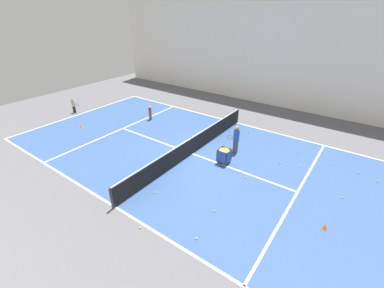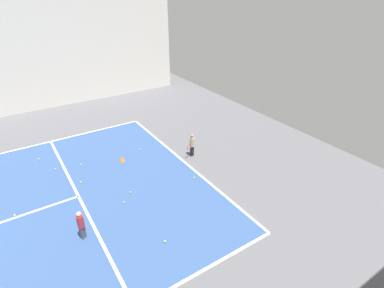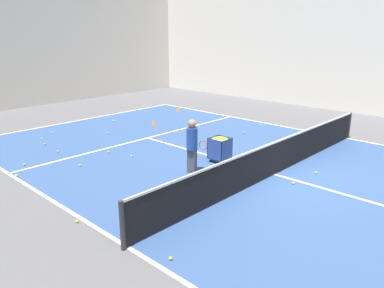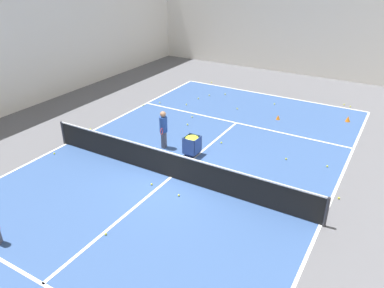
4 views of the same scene
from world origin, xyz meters
name	(u,v)px [view 2 (image 2 of 4)]	position (x,y,z in m)	size (l,w,h in m)	color
line_baseline_near	(183,161)	(0.00, -10.54, 0.01)	(10.78, 0.10, 0.00)	white
line_service_near	(79,196)	(0.00, -5.80, 0.01)	(10.78, 0.10, 0.00)	white
player_near_baseline	(192,144)	(0.20, -11.14, 0.65)	(0.37, 0.54, 1.13)	black
child_midcourt	(81,223)	(-2.25, -5.38, 0.61)	(0.29, 0.29, 1.06)	#4C4C56
training_cone_0	(122,159)	(1.57, -8.18, 0.11)	(0.26, 0.26, 0.22)	orange
tennis_ball_0	(15,215)	(0.11, -3.62, 0.04)	(0.07, 0.07, 0.07)	yellow
tennis_ball_1	(194,178)	(-1.43, -10.18, 0.04)	(0.07, 0.07, 0.07)	yellow
tennis_ball_10	(225,196)	(-3.09, -10.53, 0.04)	(0.07, 0.07, 0.07)	yellow
tennis_ball_19	(124,202)	(-1.35, -7.11, 0.04)	(0.07, 0.07, 0.07)	yellow
tennis_ball_21	(81,164)	(2.23, -6.49, 0.04)	(0.07, 0.07, 0.07)	yellow
tennis_ball_22	(140,149)	(2.07, -9.30, 0.04)	(0.07, 0.07, 0.07)	yellow
tennis_ball_24	(81,182)	(0.84, -6.10, 0.04)	(0.07, 0.07, 0.07)	yellow
tennis_ball_25	(130,192)	(-0.90, -7.55, 0.04)	(0.07, 0.07, 0.07)	yellow
tennis_ball_26	(39,159)	(3.75, -4.98, 0.04)	(0.07, 0.07, 0.07)	yellow
tennis_ball_28	(55,169)	(2.45, -5.45, 0.04)	(0.07, 0.07, 0.07)	yellow
tennis_ball_35	(165,241)	(-3.86, -7.48, 0.04)	(0.07, 0.07, 0.07)	yellow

